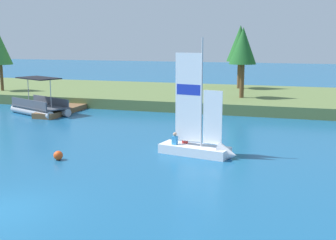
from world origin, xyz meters
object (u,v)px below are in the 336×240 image
pontoon_boat (40,106)px  wooden_dock (63,110)px  shoreline_tree_midleft (240,44)px  shoreline_tree_centre (243,47)px  channel_buoy (58,155)px  shoreline_tree_left (0,49)px  sailboat (204,147)px

pontoon_boat → wooden_dock: bearing=64.8°
shoreline_tree_midleft → shoreline_tree_centre: size_ratio=1.06×
shoreline_tree_midleft → channel_buoy: 28.12m
shoreline_tree_left → sailboat: (23.94, -15.27, -4.50)m
wooden_dock → channel_buoy: size_ratio=13.38×
channel_buoy → shoreline_tree_midleft: bearing=79.1°
wooden_dock → shoreline_tree_midleft: bearing=49.3°
sailboat → shoreline_tree_left: bearing=158.7°
shoreline_tree_left → shoreline_tree_centre: 23.63m
sailboat → channel_buoy: (-6.86, -2.92, -0.25)m
wooden_dock → pontoon_boat: 1.86m
wooden_dock → shoreline_tree_centre: bearing=27.5°
shoreline_tree_left → pontoon_boat: shoreline_tree_left is taller
shoreline_tree_left → pontoon_boat: size_ratio=0.99×
shoreline_tree_midleft → sailboat: 24.77m
shoreline_tree_midleft → channel_buoy: bearing=-100.9°
shoreline_tree_midleft → pontoon_boat: shoreline_tree_midleft is taller
shoreline_tree_left → shoreline_tree_midleft: 24.05m
shoreline_tree_left → sailboat: size_ratio=0.89×
sailboat → pontoon_boat: 17.64m
sailboat → channel_buoy: 7.46m
shoreline_tree_left → wooden_dock: bearing=-28.8°
shoreline_tree_left → shoreline_tree_centre: bearing=3.9°
shoreline_tree_left → sailboat: 28.75m
shoreline_tree_centre → pontoon_boat: size_ratio=1.06×
shoreline_tree_left → channel_buoy: bearing=-46.8°
channel_buoy → shoreline_tree_left: bearing=133.2°
wooden_dock → shoreline_tree_left: bearing=151.2°
channel_buoy → sailboat: bearing=23.1°
sailboat → pontoon_boat: (-15.37, 8.64, 0.19)m
wooden_dock → channel_buoy: channel_buoy is taller
wooden_dock → pontoon_boat: pontoon_boat is taller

